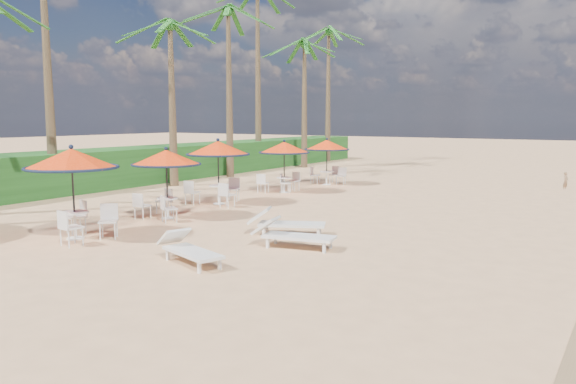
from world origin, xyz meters
name	(u,v)px	position (x,y,z in m)	size (l,w,h in m)	color
ground	(216,258)	(0.00, 0.00, 0.00)	(160.00, 160.00, 0.00)	tan
scrub_hedge	(153,164)	(-13.50, 11.00, 0.90)	(3.00, 40.00, 1.80)	#194716
station_0	(74,170)	(-4.60, -0.43, 1.90)	(2.49, 2.49, 2.60)	black
station_1	(165,166)	(-4.79, 3.18, 1.74)	(2.28, 2.28, 2.38)	black
station_2	(218,156)	(-5.31, 6.52, 1.86)	(2.44, 2.47, 2.54)	black
station_3	(284,154)	(-5.05, 10.71, 1.72)	(2.26, 2.26, 2.36)	black
station_4	(327,150)	(-4.83, 14.35, 1.70)	(2.23, 2.23, 2.32)	black
lounger_near	(188,248)	(-0.25, -0.71, 0.34)	(2.14, 1.24, 0.73)	silver
lounger_mid	(291,234)	(0.93, 1.85, 0.36)	(2.24, 1.10, 0.77)	silver
lounger_far	(284,222)	(-0.09, 3.11, 0.37)	(2.27, 1.56, 0.79)	silver
palm_3	(170,35)	(-10.90, 9.88, 7.20)	(5.00, 5.00, 7.92)	brown
palm_4	(228,21)	(-11.29, 14.77, 8.54)	(5.00, 5.00, 9.35)	brown
palm_5	(257,2)	(-12.87, 19.73, 10.55)	(5.00, 5.00, 11.50)	brown
palm_6	(305,52)	(-10.80, 22.07, 7.57)	(5.00, 5.00, 8.32)	brown
palm_7	(329,40)	(-12.00, 27.56, 9.03)	(5.00, 5.00, 9.87)	brown
person	(566,180)	(5.41, 18.71, 0.43)	(0.32, 0.21, 0.86)	#8B6647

